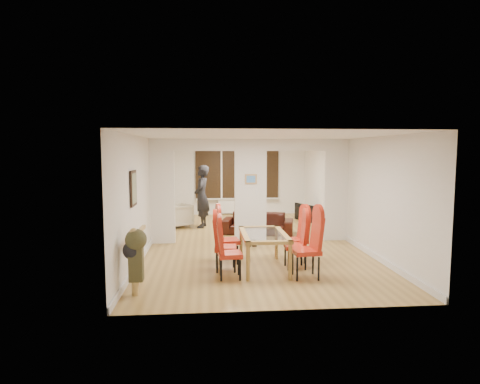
{
  "coord_description": "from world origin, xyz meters",
  "views": [
    {
      "loc": [
        -1.09,
        -10.02,
        2.29
      ],
      "look_at": [
        -0.21,
        0.6,
        1.21
      ],
      "focal_mm": 30.0,
      "sensor_mm": 36.0,
      "label": 1
    }
  ],
  "objects": [
    {
      "name": "dining_chair_rc",
      "position": [
        0.73,
        -1.96,
        0.52
      ],
      "size": [
        0.51,
        0.51,
        1.05
      ],
      "primitive_type": null,
      "rotation": [
        0.0,
        0.0,
        0.26
      ],
      "color": "#A82211",
      "rests_on": "floor"
    },
    {
      "name": "sofa",
      "position": [
        0.31,
        0.97,
        0.28
      ],
      "size": [
        2.07,
        1.19,
        0.57
      ],
      "primitive_type": "imported",
      "rotation": [
        0.0,
        0.0,
        -0.23
      ],
      "color": "black",
      "rests_on": "floor"
    },
    {
      "name": "pillar_photo",
      "position": [
        0.0,
        -0.1,
        1.6
      ],
      "size": [
        0.3,
        0.03,
        0.25
      ],
      "primitive_type": "cube",
      "color": "#4C8CD8",
      "rests_on": "divider_wall"
    },
    {
      "name": "dining_chair_lc",
      "position": [
        -0.67,
        -1.93,
        0.54
      ],
      "size": [
        0.48,
        0.48,
        1.08
      ],
      "primitive_type": null,
      "rotation": [
        0.0,
        0.0,
        0.13
      ],
      "color": "#A82211",
      "rests_on": "floor"
    },
    {
      "name": "person",
      "position": [
        -1.25,
        2.01,
        0.94
      ],
      "size": [
        0.74,
        0.54,
        1.88
      ],
      "primitive_type": "imported",
      "rotation": [
        0.0,
        0.0,
        -1.71
      ],
      "color": "black",
      "rests_on": "floor"
    },
    {
      "name": "television",
      "position": [
        2.0,
        2.81,
        0.28
      ],
      "size": [
        0.94,
        0.51,
        0.56
      ],
      "primitive_type": "imported",
      "rotation": [
        0.0,
        0.0,
        1.98
      ],
      "color": "black",
      "rests_on": "floor"
    },
    {
      "name": "floor",
      "position": [
        0.0,
        0.0,
        0.0
      ],
      "size": [
        5.0,
        9.0,
        0.01
      ],
      "primitive_type": "cube",
      "color": "#A48042",
      "rests_on": "ground"
    },
    {
      "name": "radiator",
      "position": [
        0.0,
        4.4,
        0.3
      ],
      "size": [
        1.4,
        0.08,
        0.5
      ],
      "primitive_type": "cube",
      "color": "white",
      "rests_on": "floor"
    },
    {
      "name": "dining_chair_la",
      "position": [
        -0.69,
        -2.95,
        0.52
      ],
      "size": [
        0.44,
        0.44,
        1.04
      ],
      "primitive_type": null,
      "rotation": [
        0.0,
        0.0,
        0.06
      ],
      "color": "#A82211",
      "rests_on": "floor"
    },
    {
      "name": "dining_chair_rb",
      "position": [
        0.63,
        -2.43,
        0.52
      ],
      "size": [
        0.44,
        0.44,
        1.03
      ],
      "primitive_type": null,
      "rotation": [
        0.0,
        0.0,
        -0.06
      ],
      "color": "#A82211",
      "rests_on": "floor"
    },
    {
      "name": "dining_chair_ra",
      "position": [
        0.68,
        -3.04,
        0.58
      ],
      "size": [
        0.51,
        0.51,
        1.17
      ],
      "primitive_type": null,
      "rotation": [
        0.0,
        0.0,
        0.09
      ],
      "color": "#A82211",
      "rests_on": "floor"
    },
    {
      "name": "bay_window_blinds",
      "position": [
        0.0,
        4.44,
        1.5
      ],
      "size": [
        3.0,
        0.08,
        1.8
      ],
      "primitive_type": "cube",
      "color": "black",
      "rests_on": "room_walls"
    },
    {
      "name": "bottle",
      "position": [
        0.09,
        2.28,
        0.37
      ],
      "size": [
        0.07,
        0.07,
        0.3
      ],
      "primitive_type": "cylinder",
      "color": "#143F19",
      "rests_on": "coffee_table"
    },
    {
      "name": "stair_newel",
      "position": [
        -2.25,
        -3.2,
        0.55
      ],
      "size": [
        0.4,
        1.2,
        1.1
      ],
      "primitive_type": null,
      "color": "tan",
      "rests_on": "floor"
    },
    {
      "name": "divider_wall",
      "position": [
        0.0,
        0.0,
        1.3
      ],
      "size": [
        5.0,
        0.18,
        2.6
      ],
      "primitive_type": "cube",
      "color": "white",
      "rests_on": "floor"
    },
    {
      "name": "armchair",
      "position": [
        -2.0,
        2.12,
        0.35
      ],
      "size": [
        1.02,
        1.03,
        0.7
      ],
      "primitive_type": "imported",
      "rotation": [
        0.0,
        0.0,
        -1.09
      ],
      "color": "beige",
      "rests_on": "floor"
    },
    {
      "name": "pendant_light",
      "position": [
        0.3,
        3.3,
        2.15
      ],
      "size": [
        0.36,
        0.36,
        0.36
      ],
      "primitive_type": "sphere",
      "color": "orange",
      "rests_on": "room_walls"
    },
    {
      "name": "dining_table",
      "position": [
        -0.0,
        -2.44,
        0.36
      ],
      "size": [
        0.86,
        1.52,
        0.71
      ],
      "primitive_type": null,
      "color": "olive",
      "rests_on": "floor"
    },
    {
      "name": "wall_poster",
      "position": [
        -2.47,
        -2.4,
        1.6
      ],
      "size": [
        0.04,
        0.52,
        0.67
      ],
      "primitive_type": "cube",
      "color": "gray",
      "rests_on": "room_walls"
    },
    {
      "name": "shoes",
      "position": [
        -0.04,
        -0.47,
        0.05
      ],
      "size": [
        0.26,
        0.28,
        0.11
      ],
      "primitive_type": null,
      "color": "black",
      "rests_on": "floor"
    },
    {
      "name": "room_walls",
      "position": [
        0.0,
        0.0,
        1.3
      ],
      "size": [
        5.0,
        9.0,
        2.6
      ],
      "primitive_type": null,
      "color": "silver",
      "rests_on": "floor"
    },
    {
      "name": "dining_chair_lb",
      "position": [
        -0.75,
        -2.47,
        0.52
      ],
      "size": [
        0.44,
        0.44,
        1.04
      ],
      "primitive_type": null,
      "rotation": [
        0.0,
        0.0,
        -0.05
      ],
      "color": "#A82211",
      "rests_on": "floor"
    },
    {
      "name": "coffee_table",
      "position": [
        0.28,
        2.38,
        0.11
      ],
      "size": [
        1.04,
        0.64,
        0.22
      ],
      "primitive_type": null,
      "rotation": [
        0.0,
        0.0,
        0.17
      ],
      "color": "black",
      "rests_on": "floor"
    },
    {
      "name": "bowl",
      "position": [
        0.51,
        2.39,
        0.25
      ],
      "size": [
        0.23,
        0.23,
        0.06
      ],
      "primitive_type": "imported",
      "color": "black",
      "rests_on": "coffee_table"
    }
  ]
}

